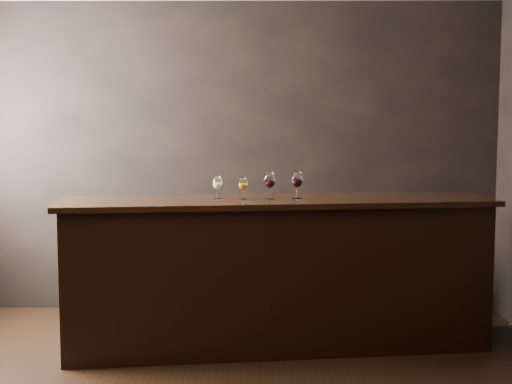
{
  "coord_description": "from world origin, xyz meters",
  "views": [
    {
      "loc": [
        0.35,
        -4.22,
        1.74
      ],
      "look_at": [
        0.32,
        1.13,
        1.2
      ],
      "focal_mm": 50.0,
      "sensor_mm": 36.0,
      "label": 1
    }
  ],
  "objects_px": {
    "bar_counter": "(277,276)",
    "glass_red_a": "(270,180)",
    "back_bar_shelf": "(204,270)",
    "glass_white": "(217,183)",
    "glass_red_b": "(297,180)",
    "glass_amber": "(243,184)"
  },
  "relations": [
    {
      "from": "glass_red_b",
      "to": "glass_red_a",
      "type": "bearing_deg",
      "value": -169.54
    },
    {
      "from": "bar_counter",
      "to": "glass_red_a",
      "type": "height_order",
      "value": "glass_red_a"
    },
    {
      "from": "glass_red_a",
      "to": "glass_amber",
      "type": "bearing_deg",
      "value": -177.02
    },
    {
      "from": "bar_counter",
      "to": "glass_white",
      "type": "height_order",
      "value": "glass_white"
    },
    {
      "from": "glass_red_a",
      "to": "glass_red_b",
      "type": "relative_size",
      "value": 1.0
    },
    {
      "from": "back_bar_shelf",
      "to": "glass_red_b",
      "type": "height_order",
      "value": "glass_red_b"
    },
    {
      "from": "glass_white",
      "to": "glass_amber",
      "type": "bearing_deg",
      "value": -14.22
    },
    {
      "from": "glass_red_b",
      "to": "glass_white",
      "type": "bearing_deg",
      "value": 179.96
    },
    {
      "from": "back_bar_shelf",
      "to": "glass_red_a",
      "type": "distance_m",
      "value": 1.4
    },
    {
      "from": "glass_red_a",
      "to": "glass_red_b",
      "type": "distance_m",
      "value": 0.21
    },
    {
      "from": "glass_amber",
      "to": "glass_red_b",
      "type": "distance_m",
      "value": 0.41
    },
    {
      "from": "glass_amber",
      "to": "glass_red_b",
      "type": "height_order",
      "value": "glass_red_b"
    },
    {
      "from": "glass_white",
      "to": "glass_amber",
      "type": "relative_size",
      "value": 1.01
    },
    {
      "from": "back_bar_shelf",
      "to": "glass_red_a",
      "type": "relative_size",
      "value": 10.9
    },
    {
      "from": "glass_amber",
      "to": "glass_red_a",
      "type": "xyz_separation_m",
      "value": [
        0.2,
        0.01,
        0.03
      ]
    },
    {
      "from": "bar_counter",
      "to": "glass_red_a",
      "type": "distance_m",
      "value": 0.74
    },
    {
      "from": "bar_counter",
      "to": "glass_red_a",
      "type": "xyz_separation_m",
      "value": [
        -0.06,
        -0.03,
        0.74
      ]
    },
    {
      "from": "bar_counter",
      "to": "glass_red_b",
      "type": "height_order",
      "value": "glass_red_b"
    },
    {
      "from": "glass_amber",
      "to": "glass_red_a",
      "type": "height_order",
      "value": "glass_red_a"
    },
    {
      "from": "glass_red_a",
      "to": "glass_red_b",
      "type": "height_order",
      "value": "same"
    },
    {
      "from": "back_bar_shelf",
      "to": "glass_white",
      "type": "relative_size",
      "value": 13.33
    },
    {
      "from": "glass_white",
      "to": "glass_red_a",
      "type": "bearing_deg",
      "value": -5.61
    }
  ]
}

